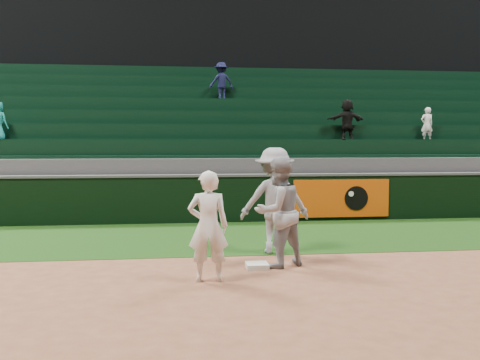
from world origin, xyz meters
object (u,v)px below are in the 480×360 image
at_px(base_coach, 275,201).
at_px(first_baseman, 208,226).
at_px(baserunner, 278,212).
at_px(first_base, 257,266).

bearing_deg(base_coach, first_baseman, 57.49).
relative_size(baserunner, base_coach, 0.93).
relative_size(first_base, first_baseman, 0.22).
height_order(baserunner, base_coach, base_coach).
xyz_separation_m(first_baseman, base_coach, (1.36, 1.87, 0.16)).
bearing_deg(base_coach, baserunner, 85.84).
height_order(first_base, base_coach, base_coach).
bearing_deg(first_base, first_baseman, -138.80).
distance_m(first_base, baserunner, 0.96).
bearing_deg(first_baseman, base_coach, -122.72).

